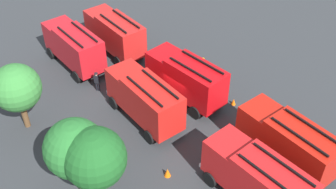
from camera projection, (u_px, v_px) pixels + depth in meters
ground_plane at (168, 108)px, 32.86m from camera, size 56.86×56.86×0.00m
fire_truck_0 at (287, 141)px, 26.97m from camera, size 7.35×3.15×3.88m
fire_truck_1 at (186, 77)px, 32.50m from camera, size 7.27×2.92×3.88m
fire_truck_2 at (115, 32)px, 37.99m from camera, size 7.34×3.13×3.88m
fire_truck_3 at (257, 178)px, 24.53m from camera, size 7.25×2.89×3.88m
fire_truck_4 at (144, 98)px, 30.46m from camera, size 7.36×3.19×3.88m
fire_truck_5 at (74, 46)px, 36.18m from camera, size 7.30×3.01×3.88m
firefighter_0 at (203, 65)px, 36.04m from camera, size 0.48×0.41×1.60m
firefighter_2 at (159, 54)px, 37.34m from camera, size 0.47×0.34×1.68m
firefighter_3 at (97, 81)px, 34.00m from camera, size 0.48×0.42×1.82m
tree_0 at (95, 158)px, 23.37m from camera, size 3.78×3.78×5.86m
tree_1 at (75, 149)px, 23.99m from camera, size 3.76×3.76×5.83m
tree_2 at (17, 88)px, 28.91m from camera, size 3.54×3.54×5.49m
traffic_cone_0 at (233, 102)px, 33.05m from camera, size 0.39×0.39×0.56m
traffic_cone_1 at (158, 51)px, 38.79m from camera, size 0.48×0.48×0.68m
traffic_cone_2 at (167, 172)px, 27.20m from camera, size 0.46×0.46×0.66m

